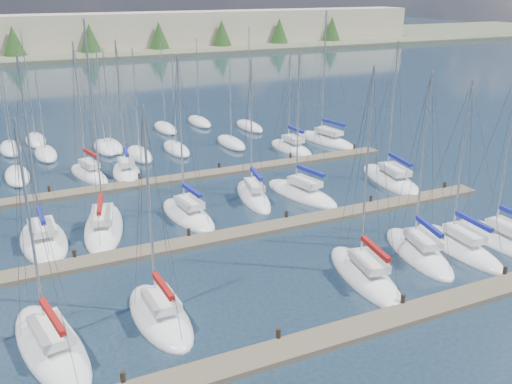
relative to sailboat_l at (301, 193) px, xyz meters
name	(u,v)px	position (x,y,z in m)	size (l,w,h in m)	color
ground	(115,116)	(-7.93, 38.59, -0.18)	(400.00, 400.00, 0.00)	#223444
dock_near	(353,330)	(-7.93, -19.39, -0.02)	(44.00, 1.93, 1.10)	#6B5E4C
dock_mid	(244,232)	(-7.93, -5.39, -0.02)	(44.00, 1.93, 1.10)	#6B5E4C
dock_far	(184,178)	(-7.93, 8.61, -0.02)	(44.00, 1.93, 1.10)	#6B5E4C
sailboat_l	(301,193)	(0.00, 0.00, 0.00)	(4.44, 8.98, 13.00)	white
sailboat_e	(418,252)	(1.44, -13.57, 0.01)	(4.37, 8.59, 13.09)	white
sailboat_q	(291,148)	(6.15, 13.10, 0.00)	(3.02, 7.65, 11.11)	white
sailboat_g	(502,240)	(8.17, -14.57, 0.01)	(2.92, 8.20, 13.66)	white
sailboat_f	(458,247)	(4.55, -14.08, 0.01)	(2.92, 8.77, 12.41)	white
sailboat_k	(253,196)	(-4.12, 1.13, 0.02)	(3.68, 8.36, 12.45)	white
sailboat_n	(89,174)	(-15.87, 13.36, 0.02)	(3.72, 7.61, 13.35)	white
sailboat_i	(104,227)	(-17.13, 0.03, 0.01)	(5.08, 10.33, 15.95)	white
sailboat_b	(51,346)	(-22.57, -14.02, 0.00)	(4.26, 9.50, 12.57)	white
sailboat_h	(44,240)	(-21.51, -0.53, 0.00)	(3.21, 8.36, 13.95)	white
sailboat_o	(127,172)	(-12.47, 12.37, 0.02)	(3.42, 7.33, 13.40)	white
sailboat_j	(188,215)	(-10.59, -0.39, 0.01)	(3.47, 8.11, 13.31)	white
sailboat_r	(326,140)	(11.49, 14.40, 0.01)	(4.43, 9.99, 15.53)	white
sailboat_c	(160,316)	(-16.78, -13.67, 0.01)	(3.02, 7.55, 12.60)	white
sailboat_d	(365,275)	(-3.80, -14.69, 0.01)	(3.91, 8.80, 13.86)	white
sailboat_m	(391,180)	(9.39, -0.45, 0.00)	(4.65, 10.24, 13.52)	white
distant_boats	(107,146)	(-12.27, 22.36, 0.12)	(36.93, 20.75, 13.30)	#9EA0A5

